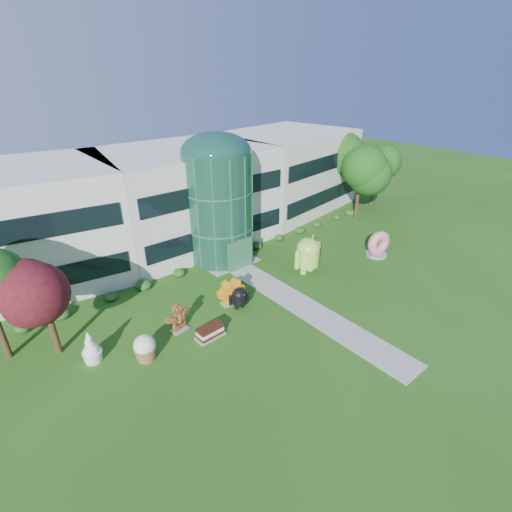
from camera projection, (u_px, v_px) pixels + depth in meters
ground at (315, 314)px, 27.05m from camera, size 140.00×140.00×0.00m
building at (185, 195)px, 37.36m from camera, size 46.00×15.00×9.30m
atrium at (219, 208)px, 33.11m from camera, size 6.00×6.00×9.80m
walkway at (296, 302)px, 28.42m from camera, size 2.40×20.00×0.04m
tree_red at (48, 313)px, 22.04m from camera, size 4.00×4.00×6.00m
trees_backdrop at (213, 212)px, 34.12m from camera, size 52.00×8.00×8.40m
android_green at (308, 253)px, 31.85m from camera, size 3.43×2.40×3.75m
android_black at (239, 297)px, 27.31m from camera, size 1.94×1.53×1.93m
donut at (378, 243)px, 34.99m from camera, size 2.63×1.61×2.55m
gingerbread at (178, 317)px, 24.90m from camera, size 2.40×1.28×2.10m
ice_cream_sandwich at (210, 332)px, 24.50m from camera, size 1.97×1.05×0.86m
honeycomb at (231, 292)px, 27.87m from camera, size 2.52×1.26×1.89m
froyo at (91, 347)px, 22.20m from camera, size 1.45×1.45×2.14m
cupcake at (145, 348)px, 22.48m from camera, size 1.75×1.75×1.71m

